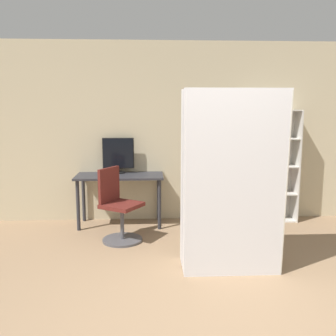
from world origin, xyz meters
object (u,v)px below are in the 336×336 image
at_px(monitor, 118,155).
at_px(bookshelf, 261,166).
at_px(mattress_far, 229,179).
at_px(mattress_near, 235,184).
at_px(office_chair, 119,211).

relative_size(monitor, bookshelf, 0.31).
distance_m(bookshelf, mattress_far, 1.79).
bearing_deg(mattress_near, mattress_far, 90.00).
relative_size(office_chair, mattress_far, 0.50).
height_order(monitor, office_chair, monitor).
bearing_deg(monitor, mattress_near, -54.94).
bearing_deg(bookshelf, office_chair, -158.85).
bearing_deg(mattress_near, office_chair, 140.23).
height_order(monitor, mattress_near, mattress_near).
height_order(monitor, mattress_far, mattress_far).
distance_m(bookshelf, mattress_near, 2.05).
bearing_deg(mattress_near, bookshelf, 65.89).
bearing_deg(monitor, bookshelf, -0.54).
bearing_deg(mattress_far, office_chair, 148.91).
distance_m(monitor, mattress_near, 2.31).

